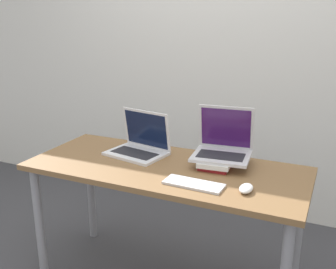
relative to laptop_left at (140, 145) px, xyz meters
The scene contains 7 objects.
wall_back 1.16m from the laptop_left, 77.22° to the left, with size 8.00×0.05×2.70m.
desk 0.29m from the laptop_left, 28.26° to the right, with size 1.50×0.63×0.74m.
laptop_left is the anchor object (origin of this frame).
book_stack 0.47m from the laptop_left, ahead, with size 0.19×0.29×0.05m.
laptop_on_books 0.50m from the laptop_left, ahead, with size 0.33×0.28×0.26m.
wireless_keyboard 0.54m from the laptop_left, 32.97° to the right, with size 0.29×0.12×0.01m.
mouse 0.74m from the laptop_left, 20.38° to the right, with size 0.06×0.11×0.03m.
Camera 1 is at (0.83, -1.48, 1.52)m, focal length 42.00 mm.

